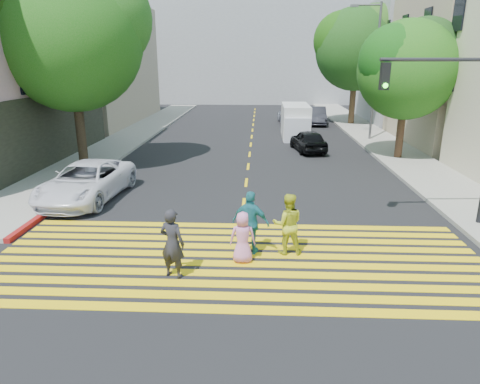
# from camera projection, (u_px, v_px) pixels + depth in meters

# --- Properties ---
(ground) EXTENTS (120.00, 120.00, 0.00)m
(ground) POSITION_uv_depth(u_px,v_px,m) (234.00, 282.00, 10.48)
(ground) COLOR black
(sidewalk_left) EXTENTS (3.00, 40.00, 0.15)m
(sidewalk_left) POSITION_uv_depth(u_px,v_px,m) (138.00, 133.00, 31.84)
(sidewalk_left) COLOR gray
(sidewalk_left) RESTS_ON ground
(sidewalk_right) EXTENTS (3.00, 60.00, 0.15)m
(sidewalk_right) POSITION_uv_depth(u_px,v_px,m) (398.00, 154.00, 24.40)
(sidewalk_right) COLOR gray
(sidewalk_right) RESTS_ON ground
(curb_red) EXTENTS (0.20, 8.00, 0.16)m
(curb_red) POSITION_uv_depth(u_px,v_px,m) (65.00, 199.00, 16.49)
(curb_red) COLOR maroon
(curb_red) RESTS_ON ground
(crosswalk) EXTENTS (13.40, 5.30, 0.01)m
(crosswalk) POSITION_uv_depth(u_px,v_px,m) (237.00, 259.00, 11.69)
(crosswalk) COLOR yellow
(crosswalk) RESTS_ON ground
(lane_line) EXTENTS (0.12, 34.40, 0.01)m
(lane_line) POSITION_uv_depth(u_px,v_px,m) (252.00, 133.00, 31.96)
(lane_line) COLOR yellow
(lane_line) RESTS_ON ground
(building_left_tan) EXTENTS (12.00, 16.00, 10.00)m
(building_left_tan) POSITION_uv_depth(u_px,v_px,m) (67.00, 63.00, 36.45)
(building_left_tan) COLOR tan
(building_left_tan) RESTS_ON ground
(building_right_grey) EXTENTS (10.00, 10.00, 10.00)m
(building_right_grey) POSITION_uv_depth(u_px,v_px,m) (427.00, 63.00, 36.98)
(building_right_grey) COLOR gray
(building_right_grey) RESTS_ON ground
(backdrop_block) EXTENTS (30.00, 8.00, 12.00)m
(backdrop_block) POSITION_uv_depth(u_px,v_px,m) (256.00, 54.00, 54.54)
(backdrop_block) COLOR gray
(backdrop_block) RESTS_ON ground
(tree_left) EXTENTS (8.43, 8.26, 9.65)m
(tree_left) POSITION_uv_depth(u_px,v_px,m) (72.00, 31.00, 19.95)
(tree_left) COLOR black
(tree_left) RESTS_ON ground
(tree_right_near) EXTENTS (6.25, 6.08, 7.40)m
(tree_right_near) POSITION_uv_depth(u_px,v_px,m) (409.00, 65.00, 22.06)
(tree_right_near) COLOR black
(tree_right_near) RESTS_ON ground
(tree_right_far) EXTENTS (8.31, 7.95, 9.54)m
(tree_right_far) POSITION_uv_depth(u_px,v_px,m) (358.00, 44.00, 34.26)
(tree_right_far) COLOR #3B231C
(tree_right_far) RESTS_ON ground
(pedestrian_man) EXTENTS (0.76, 0.62, 1.79)m
(pedestrian_man) POSITION_uv_depth(u_px,v_px,m) (172.00, 243.00, 10.53)
(pedestrian_man) COLOR #252429
(pedestrian_man) RESTS_ON ground
(pedestrian_woman) EXTENTS (0.88, 0.70, 1.75)m
(pedestrian_woman) POSITION_uv_depth(u_px,v_px,m) (288.00, 224.00, 11.84)
(pedestrian_woman) COLOR gold
(pedestrian_woman) RESTS_ON ground
(pedestrian_child) EXTENTS (0.71, 0.48, 1.41)m
(pedestrian_child) POSITION_uv_depth(u_px,v_px,m) (243.00, 237.00, 11.36)
(pedestrian_child) COLOR pink
(pedestrian_child) RESTS_ON ground
(pedestrian_extra) EXTENTS (1.15, 0.74, 1.82)m
(pedestrian_extra) POSITION_uv_depth(u_px,v_px,m) (251.00, 223.00, 11.82)
(pedestrian_extra) COLOR teal
(pedestrian_extra) RESTS_ON ground
(white_sedan) EXTENTS (2.77, 5.32, 1.43)m
(white_sedan) POSITION_uv_depth(u_px,v_px,m) (86.00, 181.00, 16.58)
(white_sedan) COLOR silver
(white_sedan) RESTS_ON ground
(dark_car_near) EXTENTS (2.14, 4.01, 1.30)m
(dark_car_near) POSITION_uv_depth(u_px,v_px,m) (308.00, 141.00, 25.44)
(dark_car_near) COLOR black
(dark_car_near) RESTS_ON ground
(silver_car) EXTENTS (2.17, 4.83, 1.37)m
(silver_car) POSITION_uv_depth(u_px,v_px,m) (290.00, 115.00, 36.90)
(silver_car) COLOR #9FA5B4
(silver_car) RESTS_ON ground
(dark_car_parked) EXTENTS (1.86, 4.51, 1.45)m
(dark_car_parked) POSITION_uv_depth(u_px,v_px,m) (316.00, 116.00, 36.29)
(dark_car_parked) COLOR #212229
(dark_car_parked) RESTS_ON ground
(white_van) EXTENTS (1.85, 4.81, 2.26)m
(white_van) POSITION_uv_depth(u_px,v_px,m) (295.00, 122.00, 29.94)
(white_van) COLOR silver
(white_van) RESTS_ON ground
(traffic_signal) EXTENTS (3.82, 0.54, 5.61)m
(traffic_signal) POSITION_uv_depth(u_px,v_px,m) (464.00, 115.00, 12.93)
(traffic_signal) COLOR black
(traffic_signal) RESTS_ON ground
(street_lamp) EXTENTS (1.97, 0.25, 8.71)m
(street_lamp) POSITION_uv_depth(u_px,v_px,m) (373.00, 64.00, 27.50)
(street_lamp) COLOR #5B5A60
(street_lamp) RESTS_ON ground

